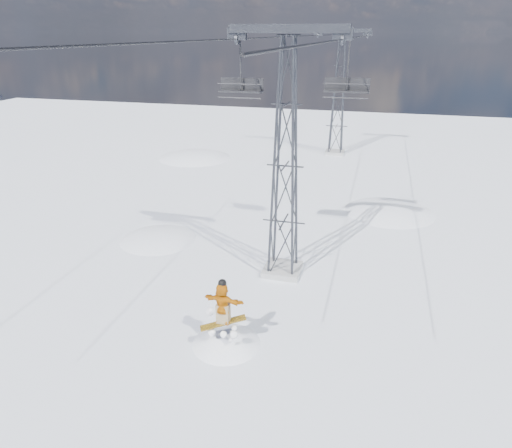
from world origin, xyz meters
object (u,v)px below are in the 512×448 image
object	(u,v)px
lift_tower_near	(285,167)
snowboarder_jump	(227,377)
lift_tower_far	(338,97)
lift_chair_near	(241,86)

from	to	relation	value
lift_tower_near	snowboarder_jump	size ratio (longest dim) A/B	1.65
lift_tower_near	lift_tower_far	size ratio (longest dim) A/B	1.00
lift_tower_near	lift_chair_near	xyz separation A→B (m)	(-2.20, 0.52, 3.41)
lift_tower_far	lift_chair_near	xyz separation A→B (m)	(-2.20, -24.48, 3.41)
lift_tower_near	lift_tower_far	xyz separation A→B (m)	(0.00, 25.00, 0.00)
lift_tower_far	lift_chair_near	distance (m)	24.81
lift_tower_far	lift_chair_near	world-z (taller)	lift_tower_far
lift_tower_near	lift_tower_far	bearing A→B (deg)	90.00
snowboarder_jump	lift_chair_near	distance (m)	12.50
lift_tower_far	lift_chair_near	bearing A→B (deg)	-95.14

